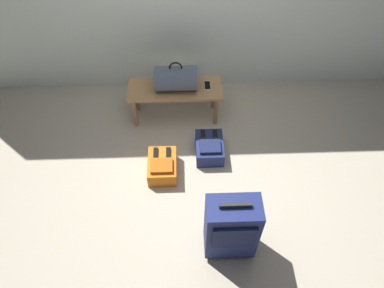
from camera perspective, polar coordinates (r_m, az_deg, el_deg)
name	(u,v)px	position (r m, az deg, el deg)	size (l,w,h in m)	color
ground_plane	(190,190)	(3.57, -0.27, -7.21)	(6.60, 6.60, 0.00)	#B2A893
bench	(175,93)	(3.95, -2.70, 8.05)	(1.00, 0.36, 0.42)	#A87A4C
duffel_bag_slate	(176,78)	(3.82, -2.51, 10.24)	(0.44, 0.26, 0.34)	#475160
cell_phone	(207,85)	(3.93, 2.42, 9.15)	(0.07, 0.14, 0.01)	silver
suitcase_upright_navy	(231,227)	(2.97, 6.19, -12.86)	(0.42, 0.26, 0.74)	navy
backpack_orange	(162,166)	(3.63, -4.67, -3.48)	(0.28, 0.38, 0.21)	orange
backpack_navy	(209,148)	(3.77, 2.74, -0.59)	(0.28, 0.38, 0.21)	navy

